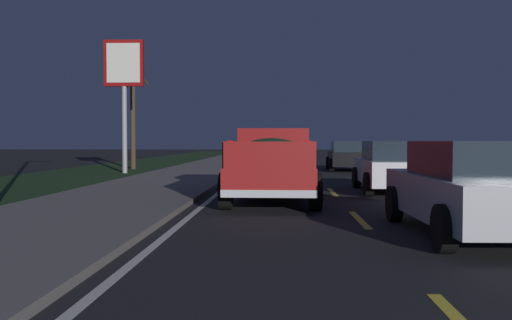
{
  "coord_description": "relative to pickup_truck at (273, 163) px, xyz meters",
  "views": [
    {
      "loc": [
        -1.41,
        1.52,
        1.54
      ],
      "look_at": [
        15.53,
        2.32,
        0.95
      ],
      "focal_mm": 38.48,
      "sensor_mm": 36.0,
      "label": 1
    }
  ],
  "objects": [
    {
      "name": "street_light_near",
      "position": [
        -1.04,
        6.45,
        3.35
      ],
      "size": [
        0.36,
        1.97,
        7.08
      ],
      "color": "#4C4C51",
      "rests_on": "ground"
    },
    {
      "name": "sidewalk_shoulder",
      "position": [
        14.39,
        3.95,
        -0.92
      ],
      "size": [
        108.0,
        4.0,
        0.12
      ],
      "primitive_type": "cube",
      "color": "slate",
      "rests_on": "ground"
    },
    {
      "name": "ground",
      "position": [
        14.39,
        -1.75,
        -0.98
      ],
      "size": [
        144.0,
        144.0,
        0.0
      ],
      "primitive_type": "plane",
      "color": "black"
    },
    {
      "name": "pickup_truck",
      "position": [
        0.0,
        0.0,
        0.0
      ],
      "size": [
        5.45,
        2.34,
        1.87
      ],
      "color": "maroon",
      "rests_on": "ground"
    },
    {
      "name": "sedan_white",
      "position": [
        2.6,
        -3.55,
        -0.2
      ],
      "size": [
        4.44,
        2.09,
        1.54
      ],
      "color": "silver",
      "rests_on": "ground"
    },
    {
      "name": "sedan_black",
      "position": [
        14.75,
        -3.64,
        -0.2
      ],
      "size": [
        4.45,
        2.1,
        1.54
      ],
      "color": "black",
      "rests_on": "ground"
    },
    {
      "name": "grass_verge",
      "position": [
        14.39,
        8.95,
        -0.98
      ],
      "size": [
        108.0,
        6.0,
        0.01
      ],
      "primitive_type": "cube",
      "color": "#1E3819",
      "rests_on": "ground"
    },
    {
      "name": "bare_tree_far",
      "position": [
        15.79,
        7.95,
        2.0
      ],
      "size": [
        1.67,
        1.19,
        5.76
      ],
      "color": "#423323",
      "rests_on": "ground"
    },
    {
      "name": "sedan_silver",
      "position": [
        -5.01,
        -3.31,
        -0.2
      ],
      "size": [
        4.44,
        2.09,
        1.54
      ],
      "color": "#B2B5BA",
      "rests_on": "ground"
    },
    {
      "name": "lane_markings",
      "position": [
        15.99,
        0.8,
        -0.98
      ],
      "size": [
        108.0,
        3.54,
        0.01
      ],
      "color": "yellow",
      "rests_on": "ground"
    },
    {
      "name": "gas_price_sign",
      "position": [
        11.96,
        7.32,
        3.77
      ],
      "size": [
        0.27,
        1.9,
        6.36
      ],
      "color": "#99999E",
      "rests_on": "ground"
    }
  ]
}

